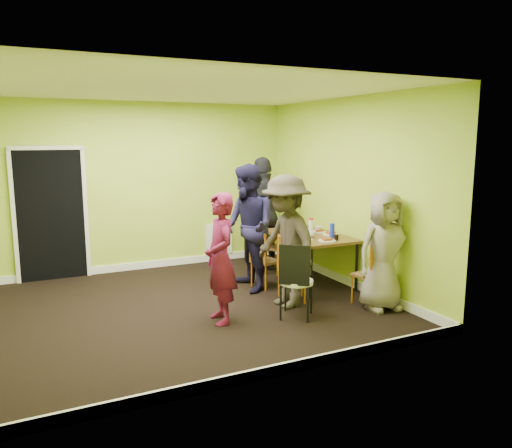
# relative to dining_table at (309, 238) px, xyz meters

# --- Properties ---
(ground) EXTENTS (5.00, 5.00, 0.00)m
(ground) POSITION_rel_dining_table_xyz_m (-2.03, -0.32, -0.70)
(ground) COLOR black
(ground) RESTS_ON ground
(room_walls) EXTENTS (5.04, 4.54, 2.82)m
(room_walls) POSITION_rel_dining_table_xyz_m (-2.06, -0.27, 0.29)
(room_walls) COLOR #9EBB30
(room_walls) RESTS_ON ground
(dining_table) EXTENTS (0.90, 1.50, 0.75)m
(dining_table) POSITION_rel_dining_table_xyz_m (0.00, 0.00, 0.00)
(dining_table) COLOR black
(dining_table) RESTS_ON ground
(chair_left_far) EXTENTS (0.44, 0.44, 0.85)m
(chair_left_far) POSITION_rel_dining_table_xyz_m (-0.78, 0.03, -0.22)
(chair_left_far) COLOR #C96B12
(chair_left_far) RESTS_ON ground
(chair_left_near) EXTENTS (0.50, 0.50, 0.92)m
(chair_left_near) POSITION_rel_dining_table_xyz_m (-0.75, -0.63, -0.18)
(chair_left_near) COLOR #C96B12
(chair_left_near) RESTS_ON ground
(chair_back_end) EXTENTS (0.54, 0.57, 0.96)m
(chair_back_end) POSITION_rel_dining_table_xyz_m (-0.25, 0.88, -0.02)
(chair_back_end) COLOR #C96B12
(chair_back_end) RESTS_ON ground
(chair_front_end) EXTENTS (0.41, 0.41, 0.86)m
(chair_front_end) POSITION_rel_dining_table_xyz_m (0.18, -1.32, -0.21)
(chair_front_end) COLOR #C96B12
(chair_front_end) RESTS_ON ground
(chair_bentwood) EXTENTS (0.52, 0.52, 0.95)m
(chair_bentwood) POSITION_rel_dining_table_xyz_m (-0.99, -1.30, -0.17)
(chair_bentwood) COLOR black
(chair_bentwood) RESTS_ON ground
(easel) EXTENTS (0.63, 0.59, 1.57)m
(easel) POSITION_rel_dining_table_xyz_m (0.12, 1.70, 0.08)
(easel) COLOR brown
(easel) RESTS_ON ground
(plate_near_left) EXTENTS (0.21, 0.21, 0.01)m
(plate_near_left) POSITION_rel_dining_table_xyz_m (-0.32, 0.34, 0.06)
(plate_near_left) COLOR white
(plate_near_left) RESTS_ON dining_table
(plate_near_right) EXTENTS (0.24, 0.24, 0.01)m
(plate_near_right) POSITION_rel_dining_table_xyz_m (-0.30, -0.35, 0.06)
(plate_near_right) COLOR white
(plate_near_right) RESTS_ON dining_table
(plate_far_back) EXTENTS (0.24, 0.24, 0.01)m
(plate_far_back) POSITION_rel_dining_table_xyz_m (0.01, 0.50, 0.06)
(plate_far_back) COLOR white
(plate_far_back) RESTS_ON dining_table
(plate_far_front) EXTENTS (0.25, 0.25, 0.01)m
(plate_far_front) POSITION_rel_dining_table_xyz_m (-0.04, -0.55, 0.06)
(plate_far_front) COLOR white
(plate_far_front) RESTS_ON dining_table
(plate_wall_back) EXTENTS (0.22, 0.22, 0.01)m
(plate_wall_back) POSITION_rel_dining_table_xyz_m (0.24, 0.09, 0.06)
(plate_wall_back) COLOR white
(plate_wall_back) RESTS_ON dining_table
(plate_wall_front) EXTENTS (0.24, 0.24, 0.01)m
(plate_wall_front) POSITION_rel_dining_table_xyz_m (0.29, -0.16, 0.06)
(plate_wall_front) COLOR white
(plate_wall_front) RESTS_ON dining_table
(thermos) EXTENTS (0.07, 0.07, 0.23)m
(thermos) POSITION_rel_dining_table_xyz_m (0.03, 0.00, 0.17)
(thermos) COLOR white
(thermos) RESTS_ON dining_table
(blue_bottle) EXTENTS (0.07, 0.07, 0.22)m
(blue_bottle) POSITION_rel_dining_table_xyz_m (0.18, -0.36, 0.16)
(blue_bottle) COLOR #1B2CCB
(blue_bottle) RESTS_ON dining_table
(orange_bottle) EXTENTS (0.04, 0.04, 0.09)m
(orange_bottle) POSITION_rel_dining_table_xyz_m (-0.07, 0.21, 0.10)
(orange_bottle) COLOR #C96B12
(orange_bottle) RESTS_ON dining_table
(glass_mid) EXTENTS (0.06, 0.06, 0.09)m
(glass_mid) POSITION_rel_dining_table_xyz_m (-0.13, 0.15, 0.10)
(glass_mid) COLOR black
(glass_mid) RESTS_ON dining_table
(glass_back) EXTENTS (0.06, 0.06, 0.09)m
(glass_back) POSITION_rel_dining_table_xyz_m (0.08, 0.35, 0.10)
(glass_back) COLOR black
(glass_back) RESTS_ON dining_table
(glass_front) EXTENTS (0.06, 0.06, 0.09)m
(glass_front) POSITION_rel_dining_table_xyz_m (0.12, -0.55, 0.10)
(glass_front) COLOR black
(glass_front) RESTS_ON dining_table
(cup_a) EXTENTS (0.13, 0.13, 0.11)m
(cup_a) POSITION_rel_dining_table_xyz_m (-0.09, -0.21, 0.11)
(cup_a) COLOR white
(cup_a) RESTS_ON dining_table
(cup_b) EXTENTS (0.10, 0.10, 0.09)m
(cup_b) POSITION_rel_dining_table_xyz_m (0.23, 0.10, 0.10)
(cup_b) COLOR white
(cup_b) RESTS_ON dining_table
(person_standing) EXTENTS (0.41, 0.60, 1.57)m
(person_standing) POSITION_rel_dining_table_xyz_m (-1.86, -1.00, 0.09)
(person_standing) COLOR maroon
(person_standing) RESTS_ON ground
(person_left_far) EXTENTS (0.74, 0.93, 1.85)m
(person_left_far) POSITION_rel_dining_table_xyz_m (-1.02, 0.04, 0.23)
(person_left_far) COLOR black
(person_left_far) RESTS_ON ground
(person_left_near) EXTENTS (0.74, 1.18, 1.74)m
(person_left_near) POSITION_rel_dining_table_xyz_m (-0.87, -0.82, 0.18)
(person_left_near) COLOR #2D271E
(person_left_near) RESTS_ON ground
(person_back_end) EXTENTS (1.12, 0.47, 1.91)m
(person_back_end) POSITION_rel_dining_table_xyz_m (-0.29, 0.97, 0.26)
(person_back_end) COLOR black
(person_back_end) RESTS_ON ground
(person_front_end) EXTENTS (0.79, 0.55, 1.54)m
(person_front_end) POSITION_rel_dining_table_xyz_m (0.21, -1.48, 0.08)
(person_front_end) COLOR gray
(person_front_end) RESTS_ON ground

